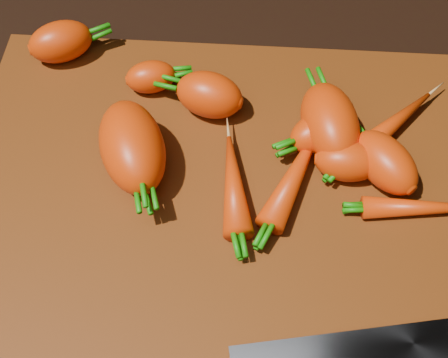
{
  "coord_description": "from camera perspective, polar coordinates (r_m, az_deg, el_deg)",
  "views": [
    {
      "loc": [
        0.02,
        -0.3,
        0.5
      ],
      "look_at": [
        0.0,
        0.01,
        0.03
      ],
      "focal_mm": 50.0,
      "sensor_mm": 36.0,
      "label": 1
    }
  ],
  "objects": [
    {
      "name": "ground",
      "position": [
        0.59,
        -0.06,
        -2.71
      ],
      "size": [
        2.0,
        2.0,
        0.01
      ],
      "primitive_type": "cube",
      "color": "black"
    },
    {
      "name": "cutting_board",
      "position": [
        0.58,
        -0.07,
        -2.15
      ],
      "size": [
        0.5,
        0.4,
        0.01
      ],
      "primitive_type": "cube",
      "color": "#672C0A",
      "rests_on": "ground"
    },
    {
      "name": "carrot_0",
      "position": [
        0.69,
        -14.71,
        12.05
      ],
      "size": [
        0.08,
        0.07,
        0.04
      ],
      "primitive_type": "ellipsoid",
      "rotation": [
        0.0,
        0.0,
        0.45
      ],
      "color": "red",
      "rests_on": "cutting_board"
    },
    {
      "name": "carrot_1",
      "position": [
        0.62,
        -1.35,
        7.7
      ],
      "size": [
        0.08,
        0.06,
        0.05
      ],
      "primitive_type": "ellipsoid",
      "rotation": [
        0.0,
        0.0,
        2.86
      ],
      "color": "red",
      "rests_on": "cutting_board"
    },
    {
      "name": "carrot_2",
      "position": [
        0.58,
        -8.39,
        2.93
      ],
      "size": [
        0.09,
        0.12,
        0.06
      ],
      "primitive_type": "ellipsoid",
      "rotation": [
        0.0,
        0.0,
        -1.22
      ],
      "color": "red",
      "rests_on": "cutting_board"
    },
    {
      "name": "carrot_3",
      "position": [
        0.6,
        9.64,
        5.12
      ],
      "size": [
        0.07,
        0.1,
        0.05
      ],
      "primitive_type": "ellipsoid",
      "rotation": [
        0.0,
        0.0,
        1.79
      ],
      "color": "red",
      "rests_on": "cutting_board"
    },
    {
      "name": "carrot_4",
      "position": [
        0.6,
        8.69,
        4.3
      ],
      "size": [
        0.07,
        0.06,
        0.04
      ],
      "primitive_type": "ellipsoid",
      "rotation": [
        0.0,
        0.0,
        3.71
      ],
      "color": "red",
      "rests_on": "cutting_board"
    },
    {
      "name": "carrot_5",
      "position": [
        0.65,
        -6.71,
        9.25
      ],
      "size": [
        0.06,
        0.05,
        0.03
      ],
      "primitive_type": "ellipsoid",
      "rotation": [
        0.0,
        0.0,
        0.27
      ],
      "color": "red",
      "rests_on": "cutting_board"
    },
    {
      "name": "carrot_6",
      "position": [
        0.59,
        14.5,
        1.5
      ],
      "size": [
        0.08,
        0.09,
        0.04
      ],
      "primitive_type": "ellipsoid",
      "rotation": [
        0.0,
        0.0,
        2.21
      ],
      "color": "red",
      "rests_on": "cutting_board"
    },
    {
      "name": "carrot_7",
      "position": [
        0.62,
        14.74,
        4.51
      ],
      "size": [
        0.11,
        0.11,
        0.03
      ],
      "primitive_type": "ellipsoid",
      "rotation": [
        0.0,
        0.0,
        0.8
      ],
      "color": "red",
      "rests_on": "cutting_board"
    },
    {
      "name": "carrot_8",
      "position": [
        0.58,
        18.2,
        -2.51
      ],
      "size": [
        0.12,
        0.03,
        0.02
      ],
      "primitive_type": "ellipsoid",
      "rotation": [
        0.0,
        0.0,
        0.06
      ],
      "color": "red",
      "rests_on": "cutting_board"
    },
    {
      "name": "carrot_9",
      "position": [
        0.57,
        0.88,
        -0.41
      ],
      "size": [
        0.04,
        0.11,
        0.03
      ],
      "primitive_type": "ellipsoid",
      "rotation": [
        0.0,
        0.0,
        1.71
      ],
      "color": "red",
      "rests_on": "cutting_board"
    },
    {
      "name": "carrot_10",
      "position": [
        0.58,
        6.68,
        0.71
      ],
      "size": [
        0.07,
        0.13,
        0.03
      ],
      "primitive_type": "ellipsoid",
      "rotation": [
        0.0,
        0.0,
        1.19
      ],
      "color": "red",
      "rests_on": "cutting_board"
    },
    {
      "name": "carrot_11",
      "position": [
        0.58,
        11.24,
        1.59
      ],
      "size": [
        0.06,
        0.04,
        0.04
      ],
      "primitive_type": "ellipsoid",
      "rotation": [
        0.0,
        0.0,
        6.26
      ],
      "color": "red",
      "rests_on": "cutting_board"
    },
    {
      "name": "knife",
      "position": [
        0.52,
        13.13,
        -14.94
      ],
      "size": [
        0.3,
        0.08,
        0.02
      ],
      "rotation": [
        0.0,
        0.0,
        0.2
      ],
      "color": "gray",
      "rests_on": "cutting_board"
    }
  ]
}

